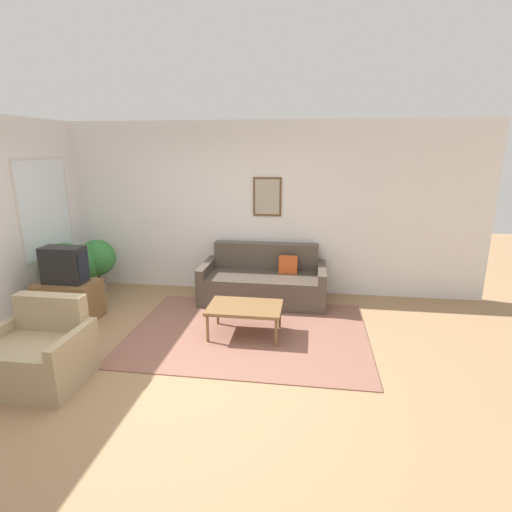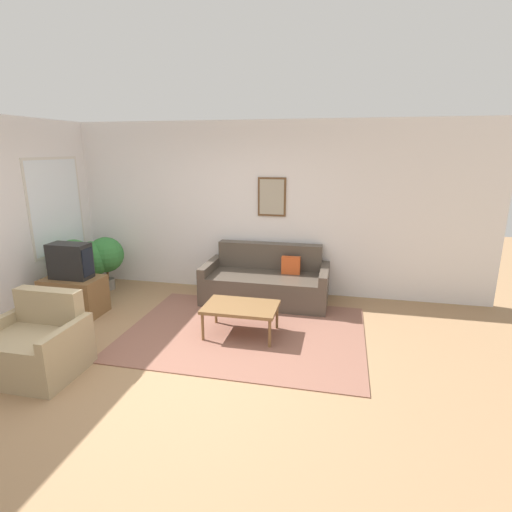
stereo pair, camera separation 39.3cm
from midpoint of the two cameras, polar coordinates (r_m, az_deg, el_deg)
ground_plane at (r=4.57m, az=-9.56°, el=-14.95°), size 16.00×16.00×0.00m
area_rug at (r=5.19m, az=0.60°, el=-10.84°), size 2.98×2.21×0.01m
wall_back at (r=6.47m, az=-1.58°, el=6.87°), size 8.00×0.09×2.70m
couch at (r=6.14m, az=3.32°, el=-3.78°), size 1.88×0.90×0.84m
coffee_table at (r=4.98m, az=0.10°, el=-7.50°), size 0.91×0.60×0.40m
tv_stand at (r=6.13m, az=-22.87°, el=-5.28°), size 0.80×0.50×0.53m
tv at (r=5.98m, az=-23.34°, el=-0.67°), size 0.56×0.28×0.49m
armchair at (r=4.72m, az=-26.84°, el=-11.54°), size 0.92×0.76×0.83m
potted_plant_tall at (r=6.66m, az=-23.00°, el=-0.62°), size 0.57×0.57×0.94m
potted_plant_by_window at (r=6.92m, az=-19.16°, el=0.01°), size 0.58×0.58×0.88m
potted_plant_small at (r=6.89m, az=-20.81°, el=-0.66°), size 0.57×0.57×0.84m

